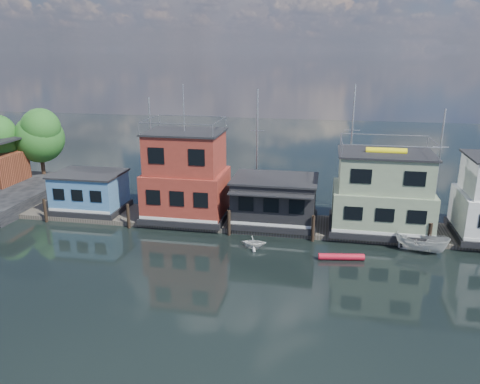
% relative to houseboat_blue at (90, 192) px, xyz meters
% --- Properties ---
extents(ground, '(160.00, 160.00, 0.00)m').
position_rel_houseboat_blue_xyz_m(ground, '(18.00, -12.00, -2.21)').
color(ground, black).
rests_on(ground, ground).
extents(dock, '(48.00, 5.00, 0.40)m').
position_rel_houseboat_blue_xyz_m(dock, '(18.00, 0.00, -2.01)').
color(dock, '#595147').
rests_on(dock, ground).
extents(houseboat_blue, '(6.40, 4.90, 3.66)m').
position_rel_houseboat_blue_xyz_m(houseboat_blue, '(0.00, 0.00, 0.00)').
color(houseboat_blue, black).
rests_on(houseboat_blue, dock).
extents(houseboat_red, '(7.40, 5.90, 11.86)m').
position_rel_houseboat_blue_xyz_m(houseboat_red, '(9.50, 0.00, 1.90)').
color(houseboat_red, black).
rests_on(houseboat_red, dock).
extents(houseboat_dark, '(7.40, 6.10, 4.06)m').
position_rel_houseboat_blue_xyz_m(houseboat_dark, '(17.50, -0.02, 0.21)').
color(houseboat_dark, black).
rests_on(houseboat_dark, dock).
extents(houseboat_green, '(8.40, 5.90, 7.03)m').
position_rel_houseboat_blue_xyz_m(houseboat_green, '(26.50, 0.00, 1.34)').
color(houseboat_green, black).
rests_on(houseboat_green, dock).
extents(pilings, '(42.28, 0.28, 2.20)m').
position_rel_houseboat_blue_xyz_m(pilings, '(17.67, -2.80, -1.11)').
color(pilings, '#2D2116').
rests_on(pilings, ground).
extents(background_masts, '(36.40, 0.16, 12.00)m').
position_rel_houseboat_blue_xyz_m(background_masts, '(22.76, 6.00, 3.35)').
color(background_masts, silver).
rests_on(background_masts, ground).
extents(motorboat, '(4.26, 2.63, 1.54)m').
position_rel_houseboat_blue_xyz_m(motorboat, '(29.34, -3.48, -1.43)').
color(motorboat, silver).
rests_on(motorboat, ground).
extents(red_kayak, '(3.42, 0.99, 0.50)m').
position_rel_houseboat_blue_xyz_m(red_kayak, '(23.24, -6.03, -1.96)').
color(red_kayak, red).
rests_on(red_kayak, ground).
extents(dinghy_white, '(2.11, 1.86, 1.05)m').
position_rel_houseboat_blue_xyz_m(dinghy_white, '(16.47, -5.11, -1.68)').
color(dinghy_white, silver).
rests_on(dinghy_white, ground).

